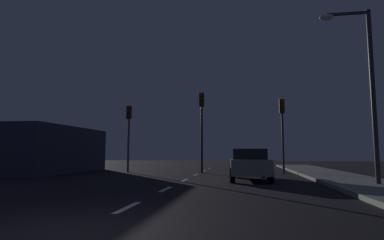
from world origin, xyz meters
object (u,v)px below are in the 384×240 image
at_px(traffic_signal_center, 202,117).
at_px(street_lamp_right, 364,78).
at_px(traffic_signal_left, 129,125).
at_px(car_stopped_ahead, 249,164).
at_px(traffic_signal_right, 282,121).

bearing_deg(traffic_signal_center, street_lamp_right, -45.34).
bearing_deg(traffic_signal_left, traffic_signal_center, 0.02).
distance_m(traffic_signal_left, car_stopped_ahead, 9.62).
relative_size(traffic_signal_left, street_lamp_right, 0.65).
bearing_deg(car_stopped_ahead, traffic_signal_right, 65.31).
xyz_separation_m(traffic_signal_left, street_lamp_right, (12.39, -7.43, 1.04)).
bearing_deg(car_stopped_ahead, street_lamp_right, -30.23).
relative_size(traffic_signal_center, street_lamp_right, 0.75).
xyz_separation_m(traffic_signal_center, street_lamp_right, (7.35, -7.44, 0.55)).
xyz_separation_m(traffic_signal_center, car_stopped_ahead, (2.91, -4.85, -2.90)).
relative_size(car_stopped_ahead, street_lamp_right, 0.62).
bearing_deg(traffic_signal_center, traffic_signal_left, -179.98).
bearing_deg(street_lamp_right, car_stopped_ahead, 149.77).
bearing_deg(traffic_signal_center, traffic_signal_right, -0.01).
height_order(traffic_signal_left, traffic_signal_right, traffic_signal_right).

